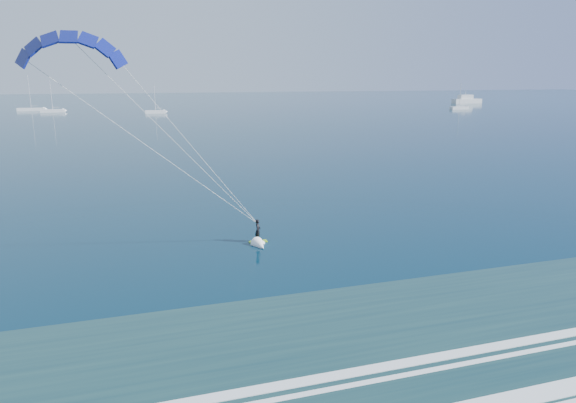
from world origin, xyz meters
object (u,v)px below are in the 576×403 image
at_px(kitesurfer_rig, 172,140).
at_px(motor_yacht, 466,100).
at_px(sailboat_4, 459,108).
at_px(sailboat_1, 53,111).
at_px(sailboat_3, 156,112).
at_px(sailboat_2, 31,109).

distance_m(kitesurfer_rig, motor_yacht, 256.70).
height_order(motor_yacht, sailboat_4, sailboat_4).
height_order(sailboat_1, sailboat_3, sailboat_1).
height_order(motor_yacht, sailboat_3, sailboat_3).
distance_m(sailboat_2, sailboat_4, 178.89).
relative_size(kitesurfer_rig, sailboat_3, 1.74).
xyz_separation_m(sailboat_2, sailboat_3, (47.70, -30.98, -0.02)).
relative_size(sailboat_3, sailboat_4, 0.96).
bearing_deg(motor_yacht, sailboat_3, -169.65).
bearing_deg(sailboat_2, sailboat_3, -33.00).
xyz_separation_m(kitesurfer_rig, motor_yacht, (167.64, 194.25, -7.43)).
bearing_deg(sailboat_3, kitesurfer_rig, -92.66).
bearing_deg(motor_yacht, sailboat_2, 179.51).
bearing_deg(motor_yacht, sailboat_4, -129.07).
relative_size(motor_yacht, sailboat_2, 1.12).
relative_size(sailboat_1, sailboat_3, 1.14).
distance_m(motor_yacht, sailboat_3, 162.62).
relative_size(kitesurfer_rig, motor_yacht, 1.18).
xyz_separation_m(motor_yacht, sailboat_2, (-207.67, 1.76, -1.03)).
height_order(kitesurfer_rig, sailboat_2, kitesurfer_rig).
distance_m(sailboat_1, sailboat_4, 166.70).
bearing_deg(sailboat_1, motor_yacht, 3.24).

